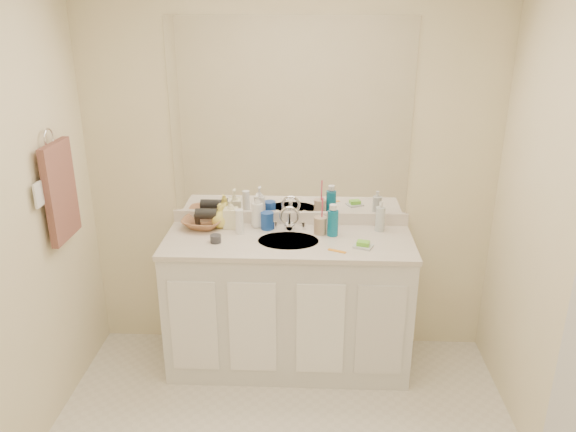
{
  "coord_description": "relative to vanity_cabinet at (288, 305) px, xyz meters",
  "views": [
    {
      "loc": [
        0.14,
        -2.11,
        2.23
      ],
      "look_at": [
        0.0,
        0.97,
        1.05
      ],
      "focal_mm": 35.0,
      "sensor_mm": 36.0,
      "label": 1
    }
  ],
  "objects": [
    {
      "name": "sink_basin",
      "position": [
        0.0,
        -0.02,
        0.44
      ],
      "size": [
        0.37,
        0.37,
        0.02
      ],
      "primitive_type": "cylinder",
      "color": "beige",
      "rests_on": "countertop"
    },
    {
      "name": "toothbrush",
      "position": [
        0.2,
        0.1,
        0.6
      ],
      "size": [
        0.01,
        0.04,
        0.18
      ],
      "primitive_type": "cylinder",
      "rotation": [
        0.14,
        0.0,
        0.14
      ],
      "color": "#E13B5C",
      "rests_on": "tan_cup"
    },
    {
      "name": "orange_comb",
      "position": [
        0.29,
        -0.17,
        0.46
      ],
      "size": [
        0.11,
        0.07,
        0.0
      ],
      "primitive_type": "cube",
      "rotation": [
        0.0,
        0.0,
        -0.43
      ],
      "color": "orange",
      "rests_on": "countertop"
    },
    {
      "name": "backsplash",
      "position": [
        0.0,
        0.26,
        0.5
      ],
      "size": [
        1.52,
        0.03,
        0.08
      ],
      "primitive_type": "cube",
      "color": "silver",
      "rests_on": "countertop"
    },
    {
      "name": "extra_white_bottle",
      "position": [
        -0.31,
        0.08,
        0.53
      ],
      "size": [
        0.05,
        0.05,
        0.16
      ],
      "primitive_type": "cylinder",
      "rotation": [
        0.0,
        0.0,
        0.1
      ],
      "color": "white",
      "rests_on": "countertop"
    },
    {
      "name": "green_soap",
      "position": [
        0.44,
        -0.1,
        0.48
      ],
      "size": [
        0.08,
        0.07,
        0.03
      ],
      "primitive_type": "cube",
      "rotation": [
        0.0,
        0.0,
        -0.26
      ],
      "color": "#6ED032",
      "rests_on": "soap_dish"
    },
    {
      "name": "blue_mug",
      "position": [
        -0.14,
        0.16,
        0.51
      ],
      "size": [
        0.1,
        0.1,
        0.11
      ],
      "primitive_type": "cylinder",
      "rotation": [
        0.0,
        0.0,
        -0.34
      ],
      "color": "#17409E",
      "rests_on": "countertop"
    },
    {
      "name": "hand_towel",
      "position": [
        -1.25,
        -0.25,
        0.82
      ],
      "size": [
        0.04,
        0.32,
        0.55
      ],
      "primitive_type": "cube",
      "color": "brown",
      "rests_on": "towel_ring"
    },
    {
      "name": "towel_ring",
      "position": [
        -1.27,
        -0.25,
        1.12
      ],
      "size": [
        0.01,
        0.11,
        0.11
      ],
      "primitive_type": "torus",
      "rotation": [
        0.0,
        1.57,
        0.0
      ],
      "color": "silver",
      "rests_on": "wall_left"
    },
    {
      "name": "switch_plate",
      "position": [
        -1.27,
        -0.45,
        0.88
      ],
      "size": [
        0.01,
        0.08,
        0.13
      ],
      "primitive_type": "cube",
      "color": "white",
      "rests_on": "wall_left"
    },
    {
      "name": "clear_pump_bottle",
      "position": [
        0.57,
        0.16,
        0.53
      ],
      "size": [
        0.06,
        0.06,
        0.16
      ],
      "primitive_type": "cylinder",
      "rotation": [
        0.0,
        0.0,
        0.08
      ],
      "color": "silver",
      "rests_on": "countertop"
    },
    {
      "name": "wall_back",
      "position": [
        0.0,
        0.28,
        0.77
      ],
      "size": [
        2.6,
        0.02,
        2.4
      ],
      "primitive_type": "cube",
      "color": "#F6EAC1",
      "rests_on": "floor"
    },
    {
      "name": "mouthwash_bottle",
      "position": [
        0.27,
        0.07,
        0.54
      ],
      "size": [
        0.09,
        0.09,
        0.16
      ],
      "primitive_type": "cylinder",
      "rotation": [
        0.0,
        0.0,
        -0.38
      ],
      "color": "#0B688F",
      "rests_on": "countertop"
    },
    {
      "name": "hair_dryer",
      "position": [
        -0.53,
        0.17,
        0.54
      ],
      "size": [
        0.14,
        0.07,
        0.07
      ],
      "primitive_type": "cylinder",
      "rotation": [
        0.0,
        1.57,
        0.01
      ],
      "color": "black",
      "rests_on": "wicker_basket"
    },
    {
      "name": "wicker_basket",
      "position": [
        -0.55,
        0.17,
        0.49
      ],
      "size": [
        0.3,
        0.3,
        0.06
      ],
      "primitive_type": "imported",
      "rotation": [
        0.0,
        0.0,
        -0.18
      ],
      "color": "#945D3B",
      "rests_on": "countertop"
    },
    {
      "name": "countertop",
      "position": [
        0.0,
        0.0,
        0.44
      ],
      "size": [
        1.52,
        0.57,
        0.03
      ],
      "primitive_type": "cube",
      "color": "silver",
      "rests_on": "vanity_cabinet"
    },
    {
      "name": "tan_cup",
      "position": [
        0.19,
        0.1,
        0.51
      ],
      "size": [
        0.1,
        0.1,
        0.11
      ],
      "primitive_type": "cylinder",
      "rotation": [
        0.0,
        0.0,
        0.33
      ],
      "color": "tan",
      "rests_on": "countertop"
    },
    {
      "name": "soap_dish",
      "position": [
        0.44,
        -0.1,
        0.46
      ],
      "size": [
        0.13,
        0.12,
        0.01
      ],
      "primitive_type": "cube",
      "rotation": [
        0.0,
        0.0,
        -0.39
      ],
      "color": "silver",
      "rests_on": "countertop"
    },
    {
      "name": "soap_bottle_white",
      "position": [
        -0.2,
        0.19,
        0.56
      ],
      "size": [
        0.09,
        0.09,
        0.22
      ],
      "primitive_type": "imported",
      "rotation": [
        0.0,
        0.0,
        0.08
      ],
      "color": "white",
      "rests_on": "countertop"
    },
    {
      "name": "soap_bottle_yellow",
      "position": [
        -0.44,
        0.18,
        0.53
      ],
      "size": [
        0.16,
        0.16,
        0.16
      ],
      "primitive_type": "imported",
      "rotation": [
        0.0,
        0.0,
        -0.38
      ],
      "color": "#F6E65F",
      "rests_on": "countertop"
    },
    {
      "name": "mirror",
      "position": [
        0.0,
        0.27,
        1.14
      ],
      "size": [
        1.48,
        0.01,
        1.2
      ],
      "primitive_type": "cube",
      "color": "white",
      "rests_on": "wall_back"
    },
    {
      "name": "vanity_cabinet",
      "position": [
        0.0,
        0.0,
        0.0
      ],
      "size": [
        1.5,
        0.55,
        0.85
      ],
      "primitive_type": "cube",
      "color": "silver",
      "rests_on": "floor"
    },
    {
      "name": "dark_jar",
      "position": [
        -0.43,
        -0.07,
        0.48
      ],
      "size": [
        0.07,
        0.07,
        0.05
      ],
      "primitive_type": "cylinder",
      "rotation": [
        0.0,
        0.0,
        0.04
      ],
      "color": "#323339",
      "rests_on": "countertop"
    },
    {
      "name": "soap_bottle_cream",
      "position": [
        -0.37,
        0.17,
        0.55
      ],
      "size": [
        0.09,
        0.09,
        0.19
      ],
      "primitive_type": "imported",
      "rotation": [
        0.0,
        0.0,
        -0.07
      ],
      "color": "#FFFBCF",
      "rests_on": "countertop"
    },
    {
      "name": "faucet",
      "position": [
        0.0,
        0.16,
        0.51
      ],
      "size": [
        0.02,
        0.02,
        0.11
      ],
      "primitive_type": "cylinder",
      "color": "silver",
      "rests_on": "countertop"
    }
  ]
}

